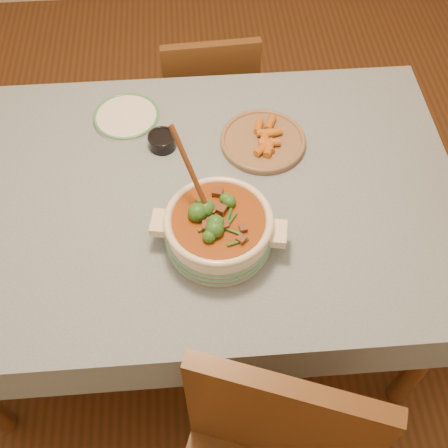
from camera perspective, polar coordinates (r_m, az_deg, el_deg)
name	(u,v)px	position (r m, az deg, el deg)	size (l,w,h in m)	color
floor	(199,305)	(2.37, -2.57, -8.27)	(4.50, 4.50, 0.00)	#402912
dining_table	(191,211)	(1.81, -3.35, 1.34)	(1.68, 1.08, 0.76)	brown
stew_casserole	(218,228)	(1.56, -0.57, -0.39)	(0.39, 0.34, 0.36)	beige
white_plate	(126,117)	(1.97, -9.88, 10.70)	(0.29, 0.29, 0.02)	white
condiment_bowl	(162,140)	(1.85, -6.29, 8.44)	(0.10, 0.10, 0.05)	black
fried_plate	(263,140)	(1.86, 3.98, 8.51)	(0.32, 0.32, 0.05)	#917350
chair_far	(210,98)	(2.47, -1.47, 12.64)	(0.40, 0.40, 0.81)	brown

